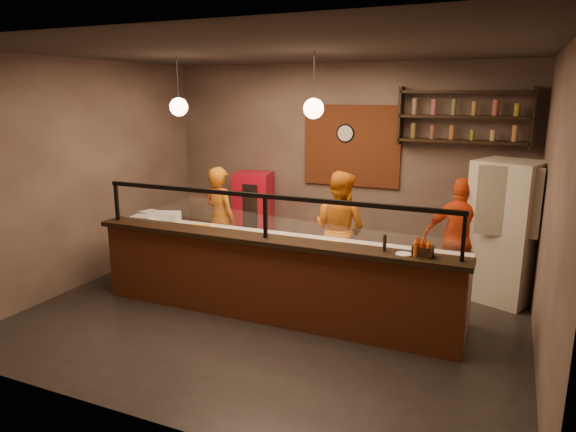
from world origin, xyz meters
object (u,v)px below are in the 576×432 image
at_px(pizza_dough, 324,244).
at_px(cook_mid, 339,230).
at_px(red_cooler, 254,213).
at_px(wall_clock, 346,133).
at_px(cook_right, 460,238).
at_px(cook_left, 220,219).
at_px(condiment_caddy, 423,251).
at_px(fridge, 505,231).
at_px(pepper_mill, 385,243).

bearing_deg(pizza_dough, cook_mid, 96.37).
relative_size(red_cooler, pizza_dough, 2.85).
distance_m(red_cooler, pizza_dough, 2.78).
xyz_separation_m(wall_clock, cook_right, (1.95, -0.98, -1.28)).
distance_m(cook_left, pizza_dough, 2.26).
bearing_deg(condiment_caddy, pizza_dough, 159.08).
xyz_separation_m(pizza_dough, condiment_caddy, (1.27, -0.49, 0.21)).
distance_m(fridge, red_cooler, 4.07).
height_order(red_cooler, pepper_mill, red_cooler).
bearing_deg(red_cooler, pizza_dough, -55.11).
distance_m(wall_clock, cook_right, 2.53).
xyz_separation_m(cook_left, pepper_mill, (2.92, -1.42, 0.33)).
relative_size(cook_mid, pizza_dough, 3.39).
relative_size(cook_mid, fridge, 0.89).
distance_m(wall_clock, condiment_caddy, 3.38).
bearing_deg(wall_clock, pepper_mill, -64.25).
bearing_deg(condiment_caddy, cook_left, 156.70).
xyz_separation_m(cook_left, fridge, (4.10, 0.45, 0.12)).
xyz_separation_m(cook_mid, condiment_caddy, (1.38, -1.47, 0.27)).
xyz_separation_m(cook_left, condiment_caddy, (3.33, -1.43, 0.30)).
height_order(cook_left, cook_mid, cook_mid).
bearing_deg(red_cooler, cook_left, -104.89).
relative_size(red_cooler, pepper_mill, 7.83).
xyz_separation_m(cook_mid, fridge, (2.16, 0.41, 0.10)).
xyz_separation_m(wall_clock, condiment_caddy, (1.72, -2.73, -0.99)).
xyz_separation_m(cook_right, fridge, (0.55, 0.13, 0.12)).
height_order(red_cooler, condiment_caddy, red_cooler).
bearing_deg(cook_mid, wall_clock, -58.53).
relative_size(cook_right, pizza_dough, 3.32).
height_order(cook_mid, condiment_caddy, cook_mid).
bearing_deg(pepper_mill, condiment_caddy, -1.39).
relative_size(cook_right, red_cooler, 1.16).
bearing_deg(pepper_mill, wall_clock, 115.75).
distance_m(red_cooler, condiment_caddy, 4.08).
xyz_separation_m(cook_mid, red_cooler, (-1.87, 0.96, -0.13)).
height_order(wall_clock, red_cooler, wall_clock).
relative_size(condiment_caddy, pepper_mill, 1.08).
height_order(wall_clock, condiment_caddy, wall_clock).
bearing_deg(condiment_caddy, cook_mid, 133.32).
relative_size(cook_left, red_cooler, 1.16).
relative_size(cook_left, condiment_caddy, 8.35).
bearing_deg(red_cooler, fridge, -18.36).
distance_m(wall_clock, red_cooler, 2.09).
distance_m(cook_left, fridge, 4.13).
bearing_deg(wall_clock, pizza_dough, -78.72).
height_order(wall_clock, pizza_dough, wall_clock).
bearing_deg(wall_clock, cook_left, -140.91).
bearing_deg(condiment_caddy, wall_clock, 122.22).
distance_m(cook_mid, condiment_caddy, 2.04).
bearing_deg(wall_clock, red_cooler, -168.55).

